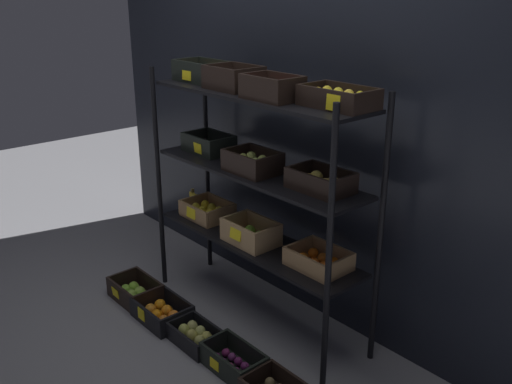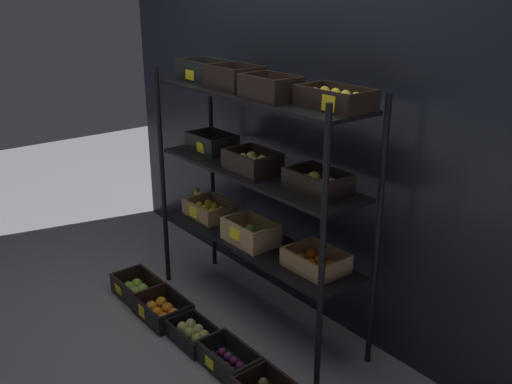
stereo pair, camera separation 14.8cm
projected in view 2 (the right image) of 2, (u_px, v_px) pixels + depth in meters
The scene contains 7 objects.
ground_plane at pixel (256, 315), 3.58m from camera, with size 10.00×10.00×0.00m, color gray.
storefront_wall at pixel (308, 98), 3.35m from camera, with size 3.90×0.12×2.69m, color black.
display_rack at pixel (256, 165), 3.23m from camera, with size 1.61×0.43×1.55m.
crate_ground_apple_green at pixel (138, 290), 3.78m from camera, with size 0.36×0.25×0.14m.
crate_ground_orange at pixel (163, 310), 3.54m from camera, with size 0.36×0.26×0.13m.
crate_ground_pear at pixel (194, 334), 3.30m from camera, with size 0.33×0.21×0.11m.
crate_ground_plum at pixel (229, 362), 3.06m from camera, with size 0.36×0.21×0.13m.
Camera 2 is at (2.41, -1.93, 1.98)m, focal length 39.33 mm.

